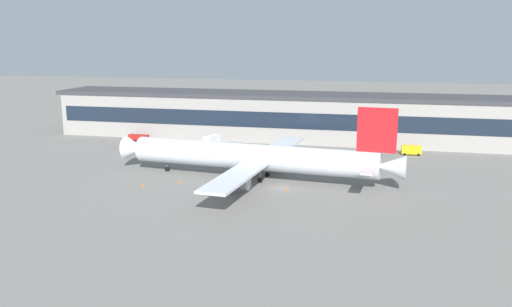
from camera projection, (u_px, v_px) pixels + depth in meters
The scene contains 9 objects.
ground_plane at pixel (280, 188), 113.23m from camera, with size 600.00×600.00×0.00m, color slate.
terminal_building at pixel (314, 117), 165.66m from camera, with size 167.53×19.52×14.46m.
airliner at pixel (256, 157), 119.24m from camera, with size 66.52×57.17×17.31m.
belt_loader at pixel (139, 137), 165.30m from camera, with size 6.52×2.43×1.95m.
stair_truck at pixel (212, 141), 155.09m from camera, with size 3.85×6.41×3.55m.
crew_van at pixel (411, 150), 145.08m from camera, with size 5.32×2.52×2.55m.
traffic_cone_0 at pixel (180, 181), 117.28m from camera, with size 0.52×0.52×0.65m, color #F2590C.
traffic_cone_1 at pixel (142, 186), 113.29m from camera, with size 0.56×0.56×0.70m, color #F2590C.
traffic_cone_2 at pixel (287, 189), 111.21m from camera, with size 0.53×0.53×0.66m, color #F2590C.
Camera 1 is at (19.85, -107.46, 30.97)m, focal length 37.24 mm.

